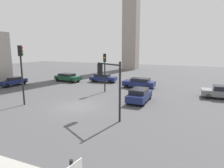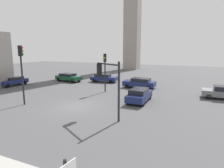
% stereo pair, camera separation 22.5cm
% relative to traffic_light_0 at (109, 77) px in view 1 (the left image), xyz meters
% --- Properties ---
extents(ground_plane, '(104.39, 104.39, 0.00)m').
position_rel_traffic_light_0_xyz_m(ground_plane, '(-3.90, 1.31, -3.21)').
color(ground_plane, '#4C4C4F').
extents(traffic_light_0, '(2.69, 1.69, 4.54)m').
position_rel_traffic_light_0_xyz_m(traffic_light_0, '(0.00, 0.00, 0.00)').
color(traffic_light_0, black).
rests_on(traffic_light_0, ground_plane).
extents(traffic_light_1, '(0.49, 0.43, 5.76)m').
position_rel_traffic_light_0_xyz_m(traffic_light_1, '(-9.00, -0.28, 0.77)').
color(traffic_light_1, black).
rests_on(traffic_light_1, ground_plane).
extents(traffic_light_2, '(0.38, 0.49, 4.84)m').
position_rel_traffic_light_0_xyz_m(traffic_light_2, '(-4.21, 8.10, 0.18)').
color(traffic_light_2, black).
rests_on(traffic_light_2, ground_plane).
extents(car_0, '(4.69, 2.38, 1.35)m').
position_rel_traffic_light_0_xyz_m(car_0, '(-13.39, 12.87, -2.47)').
color(car_0, '#19472D').
rests_on(car_0, ground_plane).
extents(car_1, '(4.40, 1.97, 1.40)m').
position_rel_traffic_light_0_xyz_m(car_1, '(-0.90, 12.38, -2.46)').
color(car_1, navy).
rests_on(car_1, ground_plane).
extents(car_2, '(4.42, 1.95, 1.43)m').
position_rel_traffic_light_0_xyz_m(car_2, '(9.30, 10.19, -2.45)').
color(car_2, slate).
rests_on(car_2, ground_plane).
extents(car_3, '(1.78, 4.17, 1.42)m').
position_rel_traffic_light_0_xyz_m(car_3, '(1.11, 5.26, -2.47)').
color(car_3, navy).
rests_on(car_3, ground_plane).
extents(car_4, '(2.05, 4.17, 1.30)m').
position_rel_traffic_light_0_xyz_m(car_4, '(-18.60, 6.45, -2.50)').
color(car_4, navy).
rests_on(car_4, ground_plane).
extents(car_5, '(4.46, 2.11, 1.35)m').
position_rel_traffic_light_0_xyz_m(car_5, '(-7.72, 14.78, -2.49)').
color(car_5, navy).
rests_on(car_5, ground_plane).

